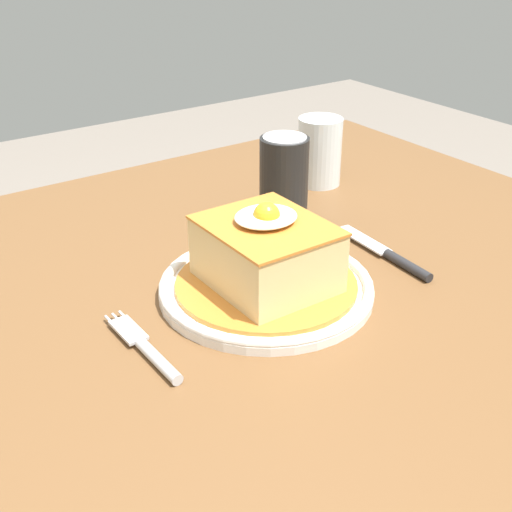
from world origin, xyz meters
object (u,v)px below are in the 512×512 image
knife (394,258)px  drinking_glass (319,156)px  soda_can (284,181)px  fork (148,350)px  main_plate (266,287)px

knife → drinking_glass: bearing=70.3°
knife → soda_can: bearing=104.1°
fork → knife: (0.34, 0.00, 0.00)m
main_plate → fork: (-0.16, -0.03, -0.00)m
fork → main_plate: bearing=10.2°
drinking_glass → soda_can: bearing=-147.2°
main_plate → fork: size_ratio=1.72×
fork → drinking_glass: (0.43, 0.26, 0.04)m
main_plate → fork: 0.17m
fork → soda_can: soda_can is taller
fork → drinking_glass: bearing=31.0°
fork → knife: bearing=0.1°
main_plate → fork: bearing=-169.8°
main_plate → fork: main_plate is taller
knife → soda_can: soda_can is taller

